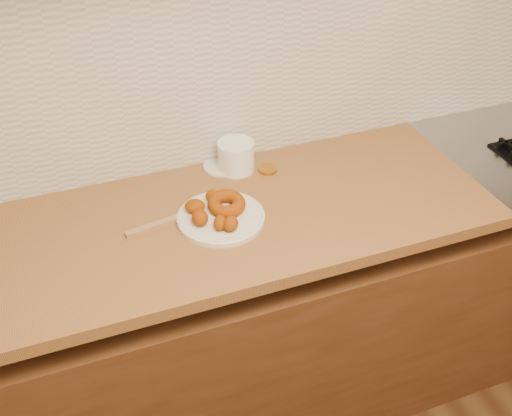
{
  "coord_description": "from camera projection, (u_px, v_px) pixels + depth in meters",
  "views": [
    {
      "loc": [
        -0.7,
        0.36,
        1.96
      ],
      "look_at": [
        -0.21,
        1.65,
        0.93
      ],
      "focal_mm": 42.0,
      "sensor_mm": 36.0,
      "label": 1
    }
  ],
  "objects": [
    {
      "name": "donut_plate",
      "position": [
        221.0,
        218.0,
        1.72
      ],
      "size": [
        0.25,
        0.25,
        0.01
      ],
      "primitive_type": "cylinder",
      "color": "beige",
      "rests_on": "butcher_block"
    },
    {
      "name": "plastic_tub",
      "position": [
        236.0,
        156.0,
        1.91
      ],
      "size": [
        0.12,
        0.12,
        0.1
      ],
      "primitive_type": "cylinder",
      "rotation": [
        0.0,
        0.0,
        0.02
      ],
      "color": "white",
      "rests_on": "butcher_block"
    },
    {
      "name": "ring_donut",
      "position": [
        226.0,
        204.0,
        1.73
      ],
      "size": [
        0.13,
        0.13,
        0.05
      ],
      "primitive_type": "torus",
      "rotation": [
        0.1,
        0.0,
        0.18
      ],
      "color": "#893C00",
      "rests_on": "donut_plate"
    },
    {
      "name": "backsplash",
      "position": [
        281.0,
        64.0,
        1.87
      ],
      "size": [
        3.6,
        0.02,
        0.6
      ],
      "primitive_type": "cube",
      "color": "beige",
      "rests_on": "wall_back"
    },
    {
      "name": "wooden_utensil",
      "position": [
        154.0,
        226.0,
        1.69
      ],
      "size": [
        0.17,
        0.05,
        0.01
      ],
      "primitive_type": "cube",
      "rotation": [
        0.0,
        0.0,
        0.17
      ],
      "color": "#9A6F48",
      "rests_on": "butcher_block"
    },
    {
      "name": "base_cabinet",
      "position": [
        308.0,
        310.0,
        2.13
      ],
      "size": [
        3.6,
        0.6,
        0.77
      ],
      "primitive_type": "cube",
      "color": "#59321C",
      "rests_on": "floor"
    },
    {
      "name": "brass_jar_lid",
      "position": [
        268.0,
        169.0,
        1.92
      ],
      "size": [
        0.08,
        0.08,
        0.01
      ],
      "primitive_type": "cylinder",
      "rotation": [
        0.0,
        0.0,
        -0.26
      ],
      "color": "#B47D27",
      "rests_on": "butcher_block"
    },
    {
      "name": "fried_dough_chunks",
      "position": [
        209.0,
        213.0,
        1.69
      ],
      "size": [
        0.14,
        0.21,
        0.05
      ],
      "color": "#893C00",
      "rests_on": "donut_plate"
    },
    {
      "name": "tub_lid",
      "position": [
        222.0,
        166.0,
        1.94
      ],
      "size": [
        0.15,
        0.15,
        0.01
      ],
      "primitive_type": "cylinder",
      "rotation": [
        0.0,
        0.0,
        -0.29
      ],
      "color": "silver",
      "rests_on": "butcher_block"
    },
    {
      "name": "butcher_block",
      "position": [
        103.0,
        247.0,
        1.66
      ],
      "size": [
        2.3,
        0.62,
        0.04
      ],
      "primitive_type": "cube",
      "color": "olive",
      "rests_on": "base_cabinet"
    },
    {
      "name": "wall_back",
      "position": [
        281.0,
        15.0,
        1.79
      ],
      "size": [
        4.0,
        0.02,
        2.7
      ],
      "primitive_type": "cube",
      "color": "#B7A78E",
      "rests_on": "ground"
    }
  ]
}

